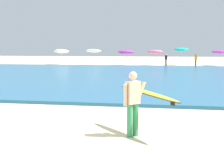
{
  "coord_description": "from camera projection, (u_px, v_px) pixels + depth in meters",
  "views": [
    {
      "loc": [
        3.08,
        -7.74,
        2.33
      ],
      "look_at": [
        1.19,
        2.89,
        1.1
      ],
      "focal_mm": 50.56,
      "sensor_mm": 36.0,
      "label": 1
    }
  ],
  "objects": [
    {
      "name": "beach_umbrella_5",
      "position": [
        220.0,
        52.0,
        41.42
      ],
      "size": [
        2.06,
        2.06,
        2.08
      ],
      "color": "beige",
      "rests_on": "ground"
    },
    {
      "name": "beach_umbrella_2",
      "position": [
        126.0,
        52.0,
        42.77
      ],
      "size": [
        2.26,
        2.28,
        2.11
      ],
      "color": "beige",
      "rests_on": "ground"
    },
    {
      "name": "beach_umbrella_0",
      "position": [
        61.0,
        51.0,
        46.14
      ],
      "size": [
        2.24,
        2.29,
        2.27
      ],
      "color": "beige",
      "rests_on": "ground"
    },
    {
      "name": "beachgoer_near_row_mid",
      "position": [
        196.0,
        60.0,
        40.62
      ],
      "size": [
        0.32,
        0.2,
        1.58
      ],
      "color": "#383842",
      "rests_on": "ground"
    },
    {
      "name": "beach_umbrella_3",
      "position": [
        155.0,
        52.0,
        41.89
      ],
      "size": [
        2.02,
        2.05,
        2.16
      ],
      "color": "beige",
      "rests_on": "ground"
    },
    {
      "name": "ground_plane",
      "position": [
        49.0,
        136.0,
        8.37
      ],
      "size": [
        160.0,
        160.0,
        0.0
      ],
      "primitive_type": "plane",
      "color": "beige"
    },
    {
      "name": "beach_umbrella_4",
      "position": [
        181.0,
        50.0,
        43.35
      ],
      "size": [
        2.06,
        2.07,
        2.42
      ],
      "color": "beige",
      "rests_on": "ground"
    },
    {
      "name": "sea",
      "position": [
        131.0,
        75.0,
        26.44
      ],
      "size": [
        120.0,
        28.0,
        0.14
      ],
      "primitive_type": "cube",
      "color": "teal",
      "rests_on": "ground"
    },
    {
      "name": "beach_umbrella_1",
      "position": [
        93.0,
        51.0,
        43.42
      ],
      "size": [
        2.14,
        2.17,
        2.28
      ],
      "color": "beige",
      "rests_on": "ground"
    },
    {
      "name": "beachgoer_near_row_left",
      "position": [
        166.0,
        59.0,
        41.52
      ],
      "size": [
        0.32,
        0.2,
        1.58
      ],
      "color": "#383842",
      "rests_on": "ground"
    },
    {
      "name": "surfer_with_board",
      "position": [
        140.0,
        98.0,
        8.36
      ],
      "size": [
        1.89,
        2.14,
        1.73
      ],
      "color": "#338E56",
      "rests_on": "ground"
    }
  ]
}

